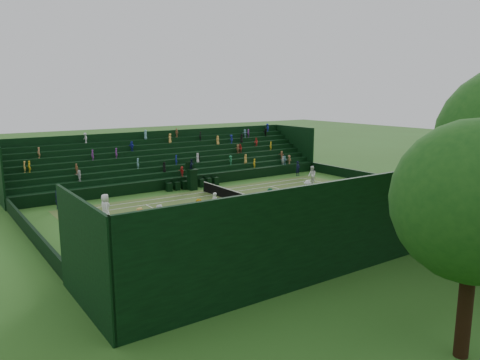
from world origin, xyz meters
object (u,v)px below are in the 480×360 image
Objects in this scene: player_far_east at (307,191)px; player_near_west at (105,208)px; tennis_net at (240,198)px; player_far_west at (312,175)px; player_near_east at (215,203)px; umpire_chair at (192,177)px.

player_near_west is at bearing -128.51° from player_far_east.
player_near_west is at bearing -95.61° from tennis_net.
player_near_west is (-1.05, -10.73, 0.48)m from tennis_net.
player_far_west reaches higher than tennis_net.
player_near_west is at bearing 55.37° from player_near_east.
tennis_net is at bearing -86.89° from player_near_west.
player_near_east is at bearing -66.64° from tennis_net.
umpire_chair is 11.93m from player_near_west.
umpire_chair is 11.86m from player_far_west.
tennis_net is at bearing 3.70° from umpire_chair.
player_far_west is 7.46m from player_far_east.
umpire_chair is at bearing -175.66° from player_far_east.
player_near_east is (2.45, 7.49, -0.19)m from player_near_west.
umpire_chair is (-7.13, -0.46, 0.71)m from tennis_net.
player_far_east is at bearing -113.05° from player_near_east.
umpire_chair is at bearing -94.32° from player_far_west.
player_far_east is (3.42, 15.91, -0.12)m from player_near_west.
tennis_net is 5.79× the size of player_near_west.
umpire_chair is 1.43× the size of player_near_west.
player_far_west is 1.01× the size of player_far_east.
tennis_net is 7.10× the size of player_near_east.
tennis_net is at bearing -83.13° from player_near_east.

